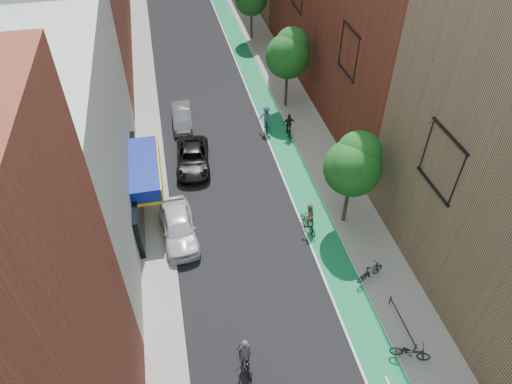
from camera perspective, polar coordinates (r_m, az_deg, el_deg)
bike_lane at (r=41.09m, az=0.74°, el=11.79°), size 2.00×68.00×0.01m
sidewalk_left at (r=40.29m, az=-13.48°, el=10.02°), size 2.00×68.00×0.15m
sidewalk_right at (r=41.62m, az=4.18°, el=12.22°), size 3.00×68.00×0.15m
building_left_white at (r=27.80m, az=-24.71°, el=5.82°), size 8.00×20.00×12.00m
tree_near at (r=26.43m, az=12.14°, el=3.48°), size 3.40×3.36×6.42m
tree_mid at (r=37.50m, az=4.08°, el=16.99°), size 3.55×3.53×6.74m
parked_car_white at (r=27.87m, az=-9.65°, el=-4.32°), size 2.24×4.99×1.67m
parked_car_black at (r=32.98m, az=-7.91°, el=4.19°), size 2.78×5.20×1.39m
parked_car_silver at (r=37.60m, az=-9.22°, el=9.27°), size 1.61×4.19×1.36m
cyclist_lead at (r=22.70m, az=-1.39°, el=-20.06°), size 0.86×1.90×2.09m
cyclist_lane_near at (r=28.05m, az=6.56°, el=-3.42°), size 0.95×1.92×2.08m
cyclist_lane_mid at (r=35.67m, az=4.15°, el=7.95°), size 0.99×1.56×2.01m
cyclist_lane_far at (r=36.23m, az=1.31°, el=9.08°), size 1.30×1.65×2.17m
parked_bike_mid at (r=26.21m, az=14.10°, el=-9.63°), size 1.91×1.15×1.11m
parked_bike_far at (r=24.04m, az=18.73°, el=-18.39°), size 2.00×1.40×1.00m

